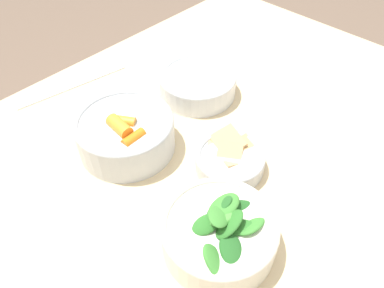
# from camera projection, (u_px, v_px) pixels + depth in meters

# --- Properties ---
(dining_table) EXTENTS (1.16, 0.86, 0.73)m
(dining_table) POSITION_uv_depth(u_px,v_px,m) (208.00, 192.00, 0.76)
(dining_table) COLOR beige
(dining_table) RESTS_ON ground_plane
(bowl_carrots) EXTENTS (0.18, 0.18, 0.08)m
(bowl_carrots) POSITION_uv_depth(u_px,v_px,m) (126.00, 132.00, 0.67)
(bowl_carrots) COLOR silver
(bowl_carrots) RESTS_ON dining_table
(bowl_greens) EXTENTS (0.17, 0.17, 0.08)m
(bowl_greens) POSITION_uv_depth(u_px,v_px,m) (220.00, 232.00, 0.53)
(bowl_greens) COLOR silver
(bowl_greens) RESTS_ON dining_table
(bowl_beans_hotdog) EXTENTS (0.16, 0.16, 0.05)m
(bowl_beans_hotdog) POSITION_uv_depth(u_px,v_px,m) (198.00, 84.00, 0.79)
(bowl_beans_hotdog) COLOR silver
(bowl_beans_hotdog) RESTS_ON dining_table
(bowl_cookies) EXTENTS (0.12, 0.12, 0.05)m
(bowl_cookies) POSITION_uv_depth(u_px,v_px,m) (231.00, 158.00, 0.65)
(bowl_cookies) COLOR silver
(bowl_cookies) RESTS_ON dining_table
(ruler) EXTENTS (0.25, 0.07, 0.00)m
(ruler) POSITION_uv_depth(u_px,v_px,m) (72.00, 84.00, 0.83)
(ruler) COLOR silver
(ruler) RESTS_ON dining_table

